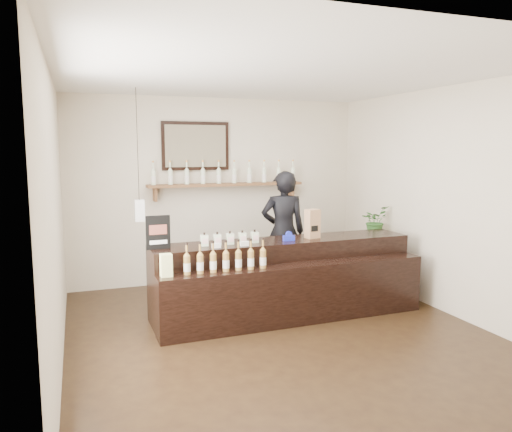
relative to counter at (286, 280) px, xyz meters
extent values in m
plane|color=black|center=(-0.33, -0.58, -0.43)|extent=(5.00, 5.00, 0.00)
plane|color=beige|center=(-0.33, 1.92, 0.97)|extent=(4.50, 0.00, 4.50)
plane|color=beige|center=(-0.33, -3.08, 0.97)|extent=(4.50, 0.00, 4.50)
plane|color=beige|center=(-2.58, -0.58, 0.97)|extent=(0.00, 5.00, 5.00)
plane|color=beige|center=(1.92, -0.58, 0.97)|extent=(0.00, 5.00, 5.00)
plane|color=white|center=(-0.33, -0.58, 2.37)|extent=(5.00, 5.00, 0.00)
cube|color=brown|center=(-0.23, 1.79, 1.07)|extent=(2.40, 0.25, 0.04)
cube|color=brown|center=(-1.31, 1.82, 0.95)|extent=(0.04, 0.20, 0.20)
cube|color=brown|center=(0.85, 1.82, 0.95)|extent=(0.04, 0.20, 0.20)
cube|color=black|center=(-0.68, 1.89, 1.65)|extent=(1.02, 0.04, 0.72)
cube|color=#463B2D|center=(-0.68, 1.87, 1.65)|extent=(0.92, 0.01, 0.62)
cube|color=white|center=(-1.63, 1.02, 0.82)|extent=(0.12, 0.12, 0.28)
cylinder|color=black|center=(-1.63, 1.02, 1.66)|extent=(0.01, 0.01, 1.41)
cylinder|color=#E2F2CB|center=(-1.33, 1.79, 1.19)|extent=(0.07, 0.07, 0.20)
cone|color=#E2F2CB|center=(-1.33, 1.79, 1.32)|extent=(0.07, 0.07, 0.05)
cylinder|color=#E2F2CB|center=(-1.33, 1.79, 1.38)|extent=(0.02, 0.02, 0.07)
cylinder|color=#CC873C|center=(-1.33, 1.79, 1.42)|extent=(0.03, 0.03, 0.02)
cylinder|color=white|center=(-1.33, 1.79, 1.17)|extent=(0.07, 0.07, 0.09)
cylinder|color=#E2F2CB|center=(-1.08, 1.79, 1.19)|extent=(0.07, 0.07, 0.20)
cone|color=#E2F2CB|center=(-1.08, 1.79, 1.32)|extent=(0.07, 0.07, 0.05)
cylinder|color=#E2F2CB|center=(-1.08, 1.79, 1.38)|extent=(0.02, 0.02, 0.07)
cylinder|color=#CC873C|center=(-1.08, 1.79, 1.42)|extent=(0.03, 0.03, 0.02)
cylinder|color=white|center=(-1.08, 1.79, 1.17)|extent=(0.07, 0.07, 0.09)
cylinder|color=#E2F2CB|center=(-0.84, 1.79, 1.19)|extent=(0.07, 0.07, 0.20)
cone|color=#E2F2CB|center=(-0.84, 1.79, 1.32)|extent=(0.07, 0.07, 0.05)
cylinder|color=#E2F2CB|center=(-0.84, 1.79, 1.38)|extent=(0.02, 0.02, 0.07)
cylinder|color=#CC873C|center=(-0.84, 1.79, 1.42)|extent=(0.03, 0.03, 0.02)
cylinder|color=white|center=(-0.84, 1.79, 1.17)|extent=(0.07, 0.07, 0.09)
cylinder|color=#E2F2CB|center=(-0.59, 1.79, 1.19)|extent=(0.07, 0.07, 0.20)
cone|color=#E2F2CB|center=(-0.59, 1.79, 1.32)|extent=(0.07, 0.07, 0.05)
cylinder|color=#E2F2CB|center=(-0.59, 1.79, 1.38)|extent=(0.02, 0.02, 0.07)
cylinder|color=#CC873C|center=(-0.59, 1.79, 1.42)|extent=(0.03, 0.03, 0.02)
cylinder|color=white|center=(-0.59, 1.79, 1.17)|extent=(0.07, 0.07, 0.09)
cylinder|color=#E2F2CB|center=(-0.35, 1.79, 1.19)|extent=(0.07, 0.07, 0.20)
cone|color=#E2F2CB|center=(-0.35, 1.79, 1.32)|extent=(0.07, 0.07, 0.05)
cylinder|color=#E2F2CB|center=(-0.35, 1.79, 1.38)|extent=(0.02, 0.02, 0.07)
cylinder|color=#CC873C|center=(-0.35, 1.79, 1.42)|extent=(0.03, 0.03, 0.02)
cylinder|color=white|center=(-0.35, 1.79, 1.17)|extent=(0.07, 0.07, 0.09)
cylinder|color=#E2F2CB|center=(-0.11, 1.79, 1.19)|extent=(0.07, 0.07, 0.20)
cone|color=#E2F2CB|center=(-0.11, 1.79, 1.32)|extent=(0.07, 0.07, 0.05)
cylinder|color=#E2F2CB|center=(-0.11, 1.79, 1.38)|extent=(0.02, 0.02, 0.07)
cylinder|color=#CC873C|center=(-0.11, 1.79, 1.42)|extent=(0.03, 0.03, 0.02)
cylinder|color=white|center=(-0.11, 1.79, 1.17)|extent=(0.07, 0.07, 0.09)
cylinder|color=#E2F2CB|center=(0.14, 1.79, 1.19)|extent=(0.07, 0.07, 0.20)
cone|color=#E2F2CB|center=(0.14, 1.79, 1.32)|extent=(0.07, 0.07, 0.05)
cylinder|color=#E2F2CB|center=(0.14, 1.79, 1.38)|extent=(0.02, 0.02, 0.07)
cylinder|color=#CC873C|center=(0.14, 1.79, 1.42)|extent=(0.03, 0.03, 0.02)
cylinder|color=white|center=(0.14, 1.79, 1.17)|extent=(0.07, 0.07, 0.09)
cylinder|color=#E2F2CB|center=(0.38, 1.79, 1.19)|extent=(0.07, 0.07, 0.20)
cone|color=#E2F2CB|center=(0.38, 1.79, 1.32)|extent=(0.07, 0.07, 0.05)
cylinder|color=#E2F2CB|center=(0.38, 1.79, 1.38)|extent=(0.02, 0.02, 0.07)
cylinder|color=#CC873C|center=(0.38, 1.79, 1.42)|extent=(0.03, 0.03, 0.02)
cylinder|color=white|center=(0.38, 1.79, 1.17)|extent=(0.07, 0.07, 0.09)
cylinder|color=#E2F2CB|center=(0.63, 1.79, 1.19)|extent=(0.07, 0.07, 0.20)
cone|color=#E2F2CB|center=(0.63, 1.79, 1.32)|extent=(0.07, 0.07, 0.05)
cylinder|color=#E2F2CB|center=(0.63, 1.79, 1.38)|extent=(0.02, 0.02, 0.07)
cylinder|color=#CC873C|center=(0.63, 1.79, 1.42)|extent=(0.03, 0.03, 0.02)
cylinder|color=white|center=(0.63, 1.79, 1.17)|extent=(0.07, 0.07, 0.09)
cylinder|color=#E2F2CB|center=(0.87, 1.79, 1.19)|extent=(0.07, 0.07, 0.20)
cone|color=#E2F2CB|center=(0.87, 1.79, 1.32)|extent=(0.07, 0.07, 0.05)
cylinder|color=#E2F2CB|center=(0.87, 1.79, 1.38)|extent=(0.02, 0.02, 0.07)
cylinder|color=#CC873C|center=(0.87, 1.79, 1.42)|extent=(0.03, 0.03, 0.02)
cylinder|color=white|center=(0.87, 1.79, 1.17)|extent=(0.07, 0.07, 0.09)
cube|color=black|center=(0.01, 0.12, 0.03)|extent=(3.31, 0.66, 0.92)
cube|color=black|center=(0.01, -0.31, -0.08)|extent=(3.30, 0.37, 0.70)
cube|color=white|center=(-0.91, -0.09, 0.51)|extent=(0.10, 0.04, 0.05)
cube|color=white|center=(-0.57, -0.09, 0.51)|extent=(0.10, 0.04, 0.05)
cube|color=#E3E88D|center=(-1.52, -0.31, 0.32)|extent=(0.12, 0.12, 0.12)
cube|color=#E3E88D|center=(-1.52, -0.31, 0.44)|extent=(0.12, 0.12, 0.12)
cube|color=#E2F2CB|center=(-1.01, 0.07, 0.55)|extent=(0.08, 0.08, 0.13)
cube|color=#FFC8C6|center=(-1.01, 0.03, 0.55)|extent=(0.07, 0.00, 0.06)
cylinder|color=black|center=(-1.01, 0.07, 0.63)|extent=(0.02, 0.02, 0.03)
cube|color=#E2F2CB|center=(-0.85, 0.07, 0.55)|extent=(0.08, 0.08, 0.13)
cube|color=#FFC8C6|center=(-0.85, 0.03, 0.55)|extent=(0.07, 0.00, 0.06)
cylinder|color=black|center=(-0.85, 0.07, 0.63)|extent=(0.02, 0.02, 0.03)
cube|color=#E2F2CB|center=(-0.70, 0.07, 0.55)|extent=(0.08, 0.08, 0.13)
cube|color=#FFC8C6|center=(-0.70, 0.03, 0.55)|extent=(0.07, 0.00, 0.06)
cylinder|color=black|center=(-0.70, 0.07, 0.63)|extent=(0.02, 0.02, 0.03)
cube|color=#E2F2CB|center=(-0.54, 0.07, 0.55)|extent=(0.08, 0.08, 0.13)
cube|color=#FFC8C6|center=(-0.54, 0.03, 0.55)|extent=(0.07, 0.00, 0.06)
cylinder|color=black|center=(-0.54, 0.07, 0.63)|extent=(0.02, 0.02, 0.03)
cube|color=#E2F2CB|center=(-0.39, 0.07, 0.55)|extent=(0.08, 0.08, 0.13)
cube|color=#FFC8C6|center=(-0.39, 0.03, 0.55)|extent=(0.07, 0.00, 0.06)
cylinder|color=black|center=(-0.39, 0.07, 0.63)|extent=(0.02, 0.02, 0.03)
cylinder|color=olive|center=(-1.30, -0.31, 0.37)|extent=(0.07, 0.07, 0.20)
cone|color=olive|center=(-1.30, -0.31, 0.49)|extent=(0.07, 0.07, 0.05)
cylinder|color=olive|center=(-1.30, -0.31, 0.55)|extent=(0.02, 0.02, 0.07)
cylinder|color=black|center=(-1.30, -0.31, 0.60)|extent=(0.03, 0.03, 0.02)
cylinder|color=white|center=(-1.30, -0.31, 0.35)|extent=(0.07, 0.07, 0.09)
cylinder|color=olive|center=(-1.16, -0.31, 0.37)|extent=(0.07, 0.07, 0.20)
cone|color=olive|center=(-1.16, -0.31, 0.49)|extent=(0.07, 0.07, 0.05)
cylinder|color=olive|center=(-1.16, -0.31, 0.55)|extent=(0.02, 0.02, 0.07)
cylinder|color=black|center=(-1.16, -0.31, 0.60)|extent=(0.03, 0.03, 0.02)
cylinder|color=white|center=(-1.16, -0.31, 0.35)|extent=(0.07, 0.07, 0.09)
cylinder|color=olive|center=(-1.01, -0.31, 0.37)|extent=(0.07, 0.07, 0.20)
cone|color=olive|center=(-1.01, -0.31, 0.49)|extent=(0.07, 0.07, 0.05)
cylinder|color=olive|center=(-1.01, -0.31, 0.55)|extent=(0.02, 0.02, 0.07)
cylinder|color=black|center=(-1.01, -0.31, 0.60)|extent=(0.03, 0.03, 0.02)
cylinder|color=white|center=(-1.01, -0.31, 0.35)|extent=(0.07, 0.07, 0.09)
cylinder|color=olive|center=(-0.86, -0.31, 0.37)|extent=(0.07, 0.07, 0.20)
cone|color=olive|center=(-0.86, -0.31, 0.49)|extent=(0.07, 0.07, 0.05)
cylinder|color=olive|center=(-0.86, -0.31, 0.55)|extent=(0.02, 0.02, 0.07)
cylinder|color=black|center=(-0.86, -0.31, 0.60)|extent=(0.03, 0.03, 0.02)
cylinder|color=white|center=(-0.86, -0.31, 0.35)|extent=(0.07, 0.07, 0.09)
cylinder|color=olive|center=(-0.72, -0.31, 0.37)|extent=(0.07, 0.07, 0.20)
cone|color=olive|center=(-0.72, -0.31, 0.49)|extent=(0.07, 0.07, 0.05)
cylinder|color=olive|center=(-0.72, -0.31, 0.55)|extent=(0.02, 0.02, 0.07)
cylinder|color=black|center=(-0.72, -0.31, 0.60)|extent=(0.03, 0.03, 0.02)
cylinder|color=white|center=(-0.72, -0.31, 0.35)|extent=(0.07, 0.07, 0.09)
cylinder|color=olive|center=(-0.57, -0.31, 0.37)|extent=(0.07, 0.07, 0.20)
cone|color=olive|center=(-0.57, -0.31, 0.49)|extent=(0.07, 0.07, 0.05)
cylinder|color=olive|center=(-0.57, -0.31, 0.55)|extent=(0.02, 0.02, 0.07)
cylinder|color=black|center=(-0.57, -0.31, 0.60)|extent=(0.03, 0.03, 0.02)
cylinder|color=white|center=(-0.57, -0.31, 0.35)|extent=(0.07, 0.07, 0.09)
cylinder|color=olive|center=(-0.43, -0.31, 0.37)|extent=(0.07, 0.07, 0.20)
cone|color=olive|center=(-0.43, -0.31, 0.49)|extent=(0.07, 0.07, 0.05)
cylinder|color=olive|center=(-0.43, -0.31, 0.55)|extent=(0.02, 0.02, 0.07)
cylinder|color=black|center=(-0.43, -0.31, 0.60)|extent=(0.03, 0.03, 0.02)
cylinder|color=white|center=(-0.43, -0.31, 0.35)|extent=(0.07, 0.07, 0.09)
cube|color=black|center=(-1.54, 0.06, 0.68)|extent=(0.27, 0.03, 0.38)
cube|color=brown|center=(-1.54, 0.05, 0.71)|extent=(0.20, 0.01, 0.11)
cube|color=white|center=(-1.54, 0.05, 0.57)|extent=(0.20, 0.01, 0.04)
cube|color=#9F724C|center=(0.40, 0.11, 0.67)|extent=(0.19, 0.15, 0.37)
cube|color=black|center=(0.40, 0.04, 0.62)|extent=(0.10, 0.02, 0.07)
cube|color=#1B27BF|center=(0.04, 0.04, 0.52)|extent=(0.15, 0.07, 0.07)
cylinder|color=#1B27BF|center=(0.04, 0.04, 0.57)|extent=(0.08, 0.04, 0.08)
cube|color=brown|center=(1.67, 0.66, -0.04)|extent=(0.51, 0.62, 0.79)
imported|color=#316528|center=(1.67, 0.66, 0.57)|extent=(0.50, 0.48, 0.43)
imported|color=black|center=(0.36, 0.97, 0.55)|extent=(0.79, 0.60, 1.96)
camera|label=1|loc=(-2.38, -5.49, 1.61)|focal=35.00mm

